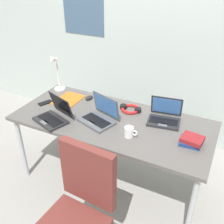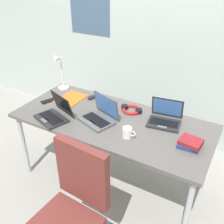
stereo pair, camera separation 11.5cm
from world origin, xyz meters
name	(u,v)px [view 1 (the left image)]	position (x,y,z in m)	size (l,w,h in m)	color
ground_plane	(112,179)	(0.00, 0.00, 0.00)	(12.00, 12.00, 0.00)	gray
wall_back	(155,30)	(0.00, 1.10, 1.30)	(6.00, 0.13, 2.60)	#B2BCB7
desk	(112,125)	(0.00, 0.00, 0.68)	(1.80, 0.80, 0.74)	#595451
desk_lamp	(56,74)	(-0.80, 0.28, 0.94)	(0.12, 0.18, 0.40)	white
laptop_back_left	(54,116)	(-0.47, -0.24, 0.78)	(0.36, 0.34, 0.22)	#232326
laptop_back_right	(99,116)	(-0.09, -0.07, 0.79)	(0.37, 0.33, 0.23)	#515459
laptop_mid_desk	(165,117)	(0.43, 0.18, 0.78)	(0.31, 0.28, 0.21)	#232326
computer_mouse	(89,98)	(-0.39, 0.25, 0.76)	(0.06, 0.10, 0.03)	black
cell_phone	(45,103)	(-0.74, -0.02, 0.74)	(0.06, 0.14, 0.01)	black
headphones	(130,109)	(0.08, 0.23, 0.76)	(0.21, 0.18, 0.04)	red
book_stack	(191,140)	(0.72, -0.04, 0.77)	(0.19, 0.16, 0.06)	navy
paper_folder_near_lamp	(68,100)	(-0.57, 0.14, 0.74)	(0.23, 0.31, 0.01)	orange
coffee_mug	(129,132)	(0.24, -0.17, 0.78)	(0.11, 0.08, 0.09)	white
office_chair	(76,224)	(0.15, -0.86, 0.40)	(0.52, 0.55, 0.97)	black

